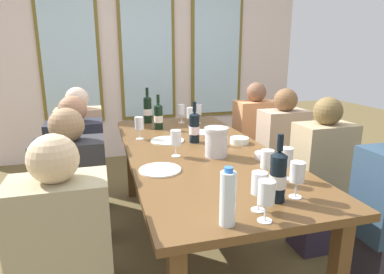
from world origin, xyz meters
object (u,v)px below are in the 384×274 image
seated_person_7 (281,157)px  wine_glass_9 (286,157)px  white_plate_0 (206,132)px  seated_person_4 (66,272)px  wine_glass_0 (266,194)px  wine_glass_2 (191,113)px  seated_person_3 (254,141)px  wine_glass_3 (267,160)px  wine_bottle_2 (194,127)px  wine_glass_6 (176,138)px  wine_glass_7 (139,124)px  metal_pitcher (216,142)px  wine_bottle_3 (148,109)px  wine_glass_8 (181,110)px  wine_glass_1 (297,174)px  tasting_bowl_1 (239,140)px  wine_glass_5 (198,110)px  white_plate_1 (167,141)px  wine_bottle_1 (278,176)px  white_plate_2 (160,170)px  wine_bottle_0 (158,116)px  wine_glass_4 (259,184)px  water_bottle (228,198)px  dining_table (198,159)px  tasting_bowl_0 (264,156)px  seated_person_2 (82,154)px  seated_person_1 (321,180)px  seated_person_0 (75,208)px

seated_person_7 → wine_glass_9: bearing=-120.3°
white_plate_0 → seated_person_4: bearing=-128.7°
wine_glass_0 → wine_glass_2: size_ratio=1.00×
wine_glass_9 → seated_person_3: (0.52, 1.43, -0.34)m
wine_glass_3 → wine_bottle_2: bearing=100.0°
wine_glass_6 → wine_glass_7: same height
metal_pitcher → seated_person_7: seated_person_7 is taller
wine_bottle_3 → wine_glass_8: bearing=-12.7°
metal_pitcher → wine_glass_0: metal_pitcher is taller
wine_glass_1 → seated_person_3: size_ratio=0.16×
tasting_bowl_1 → wine_glass_5: bearing=96.9°
wine_glass_7 → wine_glass_1: bearing=-65.2°
wine_glass_0 → white_plate_1: bearing=96.1°
wine_bottle_1 → wine_glass_3: (0.06, 0.21, 0.00)m
seated_person_3 → wine_glass_1: bearing=-110.0°
tasting_bowl_1 → wine_glass_2: (-0.20, 0.62, 0.10)m
wine_bottle_1 → metal_pitcher: bearing=93.6°
metal_pitcher → tasting_bowl_1: metal_pitcher is taller
wine_glass_2 → white_plate_0: bearing=-77.3°
wine_bottle_1 → white_plate_2: bearing=130.0°
seated_person_4 → wine_glass_9: bearing=9.7°
wine_bottle_0 → wine_glass_2: wine_bottle_0 is taller
white_plate_2 → wine_bottle_2: size_ratio=0.79×
tasting_bowl_1 → wine_glass_8: 0.85m
white_plate_0 → wine_glass_9: bearing=-84.9°
wine_glass_4 → seated_person_4: 0.88m
wine_glass_6 → seated_person_7: bearing=19.9°
metal_pitcher → seated_person_3: bearing=52.0°
water_bottle → wine_glass_3: bearing=44.5°
dining_table → tasting_bowl_0: 0.47m
wine_glass_0 → wine_glass_6: (-0.16, 0.92, 0.00)m
dining_table → seated_person_3: size_ratio=1.96×
wine_glass_5 → seated_person_2: size_ratio=0.16×
wine_glass_3 → seated_person_1: bearing=31.1°
wine_bottle_3 → seated_person_1: bearing=-50.0°
tasting_bowl_1 → water_bottle: 1.20m
seated_person_4 → water_bottle: bearing=-15.2°
wine_glass_8 → white_plate_0: bearing=-78.0°
wine_glass_7 → wine_glass_9: bearing=-57.8°
seated_person_1 → seated_person_2: 1.96m
tasting_bowl_0 → seated_person_4: bearing=-155.8°
dining_table → white_plate_0: size_ratio=10.91×
wine_bottle_1 → seated_person_2: (-0.93, 1.67, -0.33)m
seated_person_2 → seated_person_3: size_ratio=1.00×
white_plate_0 → seated_person_0: (-1.01, -0.68, -0.22)m
water_bottle → wine_glass_5: size_ratio=1.38×
wine_glass_5 → seated_person_3: 0.66m
wine_bottle_0 → wine_glass_7: 0.35m
wine_glass_1 → seated_person_1: seated_person_1 is taller
wine_bottle_0 → seated_person_0: 1.18m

